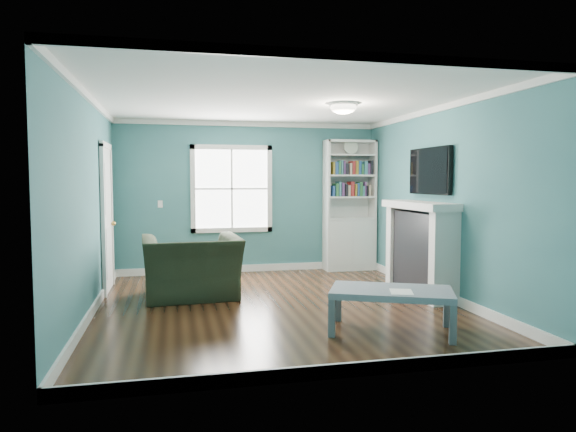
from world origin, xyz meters
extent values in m
plane|color=black|center=(0.00, 0.00, 0.00)|extent=(5.00, 5.00, 0.00)
plane|color=#336970|center=(0.00, 2.50, 1.30)|extent=(4.50, 0.00, 4.50)
plane|color=#336970|center=(0.00, -2.50, 1.30)|extent=(4.50, 0.00, 4.50)
plane|color=#336970|center=(-2.25, 0.00, 1.30)|extent=(0.00, 5.00, 5.00)
plane|color=#336970|center=(2.25, 0.00, 1.30)|extent=(0.00, 5.00, 5.00)
plane|color=white|center=(0.00, 0.00, 2.60)|extent=(5.00, 5.00, 0.00)
cube|color=white|center=(0.00, 2.48, 0.06)|extent=(4.50, 0.03, 0.12)
cube|color=white|center=(0.00, -2.48, 0.06)|extent=(4.50, 0.03, 0.12)
cube|color=white|center=(-2.23, 0.00, 0.06)|extent=(0.03, 5.00, 0.12)
cube|color=white|center=(2.23, 0.00, 0.06)|extent=(0.03, 5.00, 0.12)
cube|color=white|center=(0.00, 2.48, 2.56)|extent=(4.50, 0.04, 0.08)
cube|color=white|center=(0.00, -2.48, 2.56)|extent=(4.50, 0.04, 0.08)
cube|color=white|center=(-2.23, 0.00, 2.56)|extent=(0.04, 5.00, 0.08)
cube|color=white|center=(2.23, 0.00, 2.56)|extent=(0.04, 5.00, 0.08)
cube|color=white|center=(-0.30, 2.50, 1.45)|extent=(1.24, 0.01, 1.34)
cube|color=white|center=(-0.96, 2.48, 1.45)|extent=(0.08, 0.06, 1.50)
cube|color=white|center=(0.36, 2.48, 1.45)|extent=(0.08, 0.06, 1.50)
cube|color=white|center=(-0.30, 2.48, 0.74)|extent=(1.40, 0.06, 0.08)
cube|color=white|center=(-0.30, 2.48, 2.16)|extent=(1.40, 0.06, 0.08)
cube|color=white|center=(-0.30, 2.48, 1.45)|extent=(1.24, 0.03, 0.03)
cube|color=white|center=(-0.30, 2.48, 1.45)|extent=(0.03, 0.03, 1.34)
cube|color=silver|center=(1.77, 2.30, 0.45)|extent=(0.90, 0.35, 0.90)
cube|color=silver|center=(1.34, 2.30, 1.60)|extent=(0.04, 0.35, 1.40)
cube|color=silver|center=(2.20, 2.30, 1.60)|extent=(0.04, 0.35, 1.40)
cube|color=silver|center=(1.77, 2.46, 1.60)|extent=(0.90, 0.02, 1.40)
cube|color=silver|center=(1.77, 2.30, 2.28)|extent=(0.90, 0.35, 0.04)
cube|color=silver|center=(1.77, 2.30, 0.92)|extent=(0.84, 0.33, 0.03)
cube|color=silver|center=(1.77, 2.30, 1.30)|extent=(0.84, 0.33, 0.03)
cube|color=silver|center=(1.77, 2.30, 1.68)|extent=(0.84, 0.33, 0.03)
cube|color=silver|center=(1.77, 2.30, 2.04)|extent=(0.84, 0.33, 0.03)
cube|color=#264C8C|center=(1.77, 2.28, 1.43)|extent=(0.70, 0.25, 0.22)
cube|color=#33723F|center=(1.77, 2.28, 1.81)|extent=(0.70, 0.25, 0.22)
cylinder|color=beige|center=(1.77, 2.25, 2.19)|extent=(0.26, 0.06, 0.26)
cube|color=black|center=(2.09, 0.20, 0.60)|extent=(0.30, 1.20, 1.10)
cube|color=black|center=(2.07, 0.20, 0.40)|extent=(0.22, 0.65, 0.70)
cube|color=silver|center=(2.07, -0.47, 0.60)|extent=(0.36, 0.16, 1.20)
cube|color=silver|center=(2.07, 0.87, 0.60)|extent=(0.36, 0.16, 1.20)
cube|color=silver|center=(2.05, 0.20, 1.25)|extent=(0.44, 1.58, 0.10)
cube|color=black|center=(2.20, 0.20, 1.72)|extent=(0.06, 1.10, 0.65)
cube|color=silver|center=(-2.23, 1.40, 1.02)|extent=(0.04, 0.80, 2.05)
cube|color=white|center=(-2.22, 0.95, 1.02)|extent=(0.05, 0.08, 2.13)
cube|color=white|center=(-2.22, 1.85, 1.02)|extent=(0.05, 0.08, 2.13)
cube|color=white|center=(-2.22, 1.40, 2.09)|extent=(0.05, 0.98, 0.08)
sphere|color=#BF8C3F|center=(-2.17, 1.70, 0.95)|extent=(0.07, 0.07, 0.07)
ellipsoid|color=white|center=(0.90, 0.10, 2.54)|extent=(0.34, 0.34, 0.15)
cylinder|color=white|center=(0.90, 0.10, 2.58)|extent=(0.38, 0.38, 0.03)
cube|color=white|center=(-1.50, 2.48, 1.20)|extent=(0.08, 0.01, 0.12)
imported|color=black|center=(-1.06, 0.68, 0.56)|extent=(1.34, 0.92, 1.12)
cube|color=#4F585F|center=(0.28, -1.42, 0.19)|extent=(0.09, 0.09, 0.39)
cube|color=#4F585F|center=(1.35, -1.91, 0.19)|extent=(0.09, 0.09, 0.39)
cube|color=#4F585F|center=(0.53, -0.86, 0.19)|extent=(0.09, 0.09, 0.39)
cube|color=#4F585F|center=(1.61, -1.35, 0.19)|extent=(0.09, 0.09, 0.39)
cube|color=slate|center=(0.94, -1.39, 0.42)|extent=(1.42, 1.14, 0.07)
cube|color=white|center=(0.98, -1.54, 0.46)|extent=(0.30, 0.34, 0.00)
camera|label=1|loc=(-1.28, -6.34, 1.60)|focal=32.00mm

